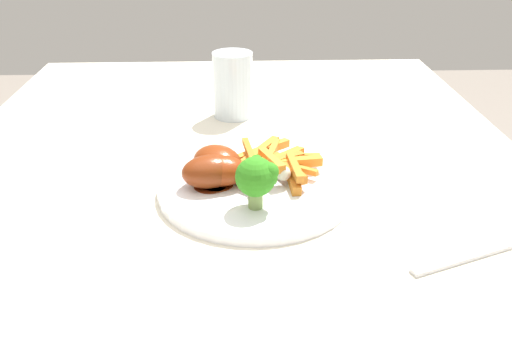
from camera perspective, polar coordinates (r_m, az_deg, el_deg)
The scene contains 9 objects.
dining_table at distance 0.77m, azimuth -1.73°, elevation -7.99°, with size 1.23×0.86×0.74m.
dinner_plate at distance 0.71m, azimuth -0.00°, elevation -1.88°, with size 0.25×0.25×0.01m, color white.
broccoli_floret_front at distance 0.64m, azimuth 0.29°, elevation -0.69°, with size 0.05×0.05×0.06m.
carrot_fries_pile at distance 0.73m, azimuth 2.32°, elevation 0.94°, with size 0.14×0.12×0.03m.
chicken_drumstick_near at distance 0.71m, azimuth -3.74°, elevation 0.73°, with size 0.10×0.11×0.04m.
chicken_drumstick_far at distance 0.70m, azimuth -3.57°, elevation -0.04°, with size 0.05×0.13×0.04m.
chicken_drumstick_extra at distance 0.70m, azimuth -4.25°, elevation -0.09°, with size 0.06×0.13×0.04m.
fork at distance 0.64m, azimuth 22.76°, elevation -7.76°, with size 0.19×0.01×0.01m, color silver.
water_glass at distance 0.95m, azimuth -2.36°, elevation 8.86°, with size 0.07×0.07×0.11m, color silver.
Camera 1 is at (-0.64, 0.00, 1.08)m, focal length 38.50 mm.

